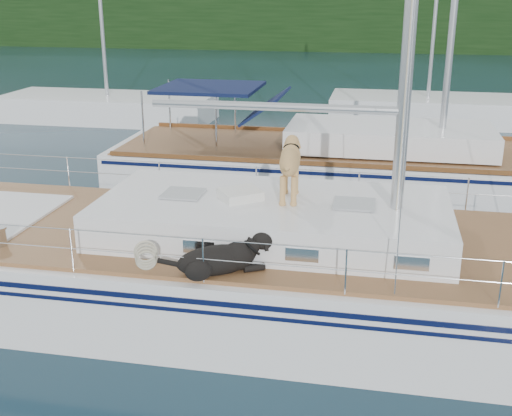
# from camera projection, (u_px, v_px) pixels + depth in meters

# --- Properties ---
(ground) EXTENTS (120.00, 120.00, 0.00)m
(ground) POSITION_uv_depth(u_px,v_px,m) (223.00, 304.00, 10.29)
(ground) COLOR black
(ground) RESTS_ON ground
(tree_line) EXTENTS (90.00, 3.00, 6.00)m
(tree_line) POSITION_uv_depth(u_px,v_px,m) (358.00, 12.00, 51.09)
(tree_line) COLOR black
(tree_line) RESTS_ON ground
(shore_bank) EXTENTS (92.00, 1.00, 1.20)m
(shore_bank) POSITION_uv_depth(u_px,v_px,m) (357.00, 42.00, 52.98)
(shore_bank) COLOR #595147
(shore_bank) RESTS_ON ground
(main_sailboat) EXTENTS (12.00, 3.94, 14.01)m
(main_sailboat) POSITION_uv_depth(u_px,v_px,m) (228.00, 266.00, 10.05)
(main_sailboat) COLOR white
(main_sailboat) RESTS_ON ground
(neighbor_sailboat) EXTENTS (11.00, 3.50, 13.30)m
(neighbor_sailboat) POSITION_uv_depth(u_px,v_px,m) (342.00, 168.00, 15.73)
(neighbor_sailboat) COLOR white
(neighbor_sailboat) RESTS_ON ground
(bg_boat_west) EXTENTS (8.00, 3.00, 11.65)m
(bg_boat_west) POSITION_uv_depth(u_px,v_px,m) (108.00, 108.00, 24.60)
(bg_boat_west) COLOR white
(bg_boat_west) RESTS_ON ground
(bg_boat_center) EXTENTS (7.20, 3.00, 11.65)m
(bg_boat_center) POSITION_uv_depth(u_px,v_px,m) (427.00, 110.00, 24.27)
(bg_boat_center) COLOR white
(bg_boat_center) RESTS_ON ground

